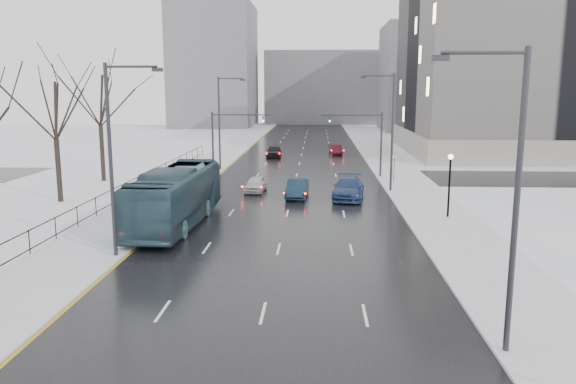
% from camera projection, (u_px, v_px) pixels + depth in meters
% --- Properties ---
extents(road, '(16.00, 150.00, 0.04)m').
position_uv_depth(road, '(300.00, 162.00, 68.22)').
color(road, black).
rests_on(road, ground).
extents(cross_road, '(130.00, 10.00, 0.04)m').
position_uv_depth(cross_road, '(296.00, 177.00, 56.44)').
color(cross_road, black).
rests_on(cross_road, ground).
extents(sidewalk_left, '(5.00, 150.00, 0.16)m').
position_uv_depth(sidewalk_left, '(214.00, 161.00, 68.75)').
color(sidewalk_left, silver).
rests_on(sidewalk_left, ground).
extents(sidewalk_right, '(5.00, 150.00, 0.16)m').
position_uv_depth(sidewalk_right, '(387.00, 162.00, 67.68)').
color(sidewalk_right, silver).
rests_on(sidewalk_right, ground).
extents(park_strip, '(14.00, 150.00, 0.12)m').
position_uv_depth(park_strip, '(138.00, 160.00, 69.23)').
color(park_strip, white).
rests_on(park_strip, ground).
extents(tree_park_d, '(8.75, 8.75, 12.50)m').
position_uv_depth(tree_park_d, '(61.00, 203.00, 43.60)').
color(tree_park_d, black).
rests_on(tree_park_d, ground).
extents(tree_park_e, '(9.45, 9.45, 13.50)m').
position_uv_depth(tree_park_e, '(104.00, 182.00, 53.44)').
color(tree_park_e, black).
rests_on(tree_park_e, ground).
extents(iron_fence, '(0.06, 70.00, 1.30)m').
position_uv_depth(iron_fence, '(101.00, 202.00, 39.26)').
color(iron_fence, black).
rests_on(iron_fence, sidewalk_left).
extents(streetlight_r_near, '(2.95, 0.25, 10.00)m').
position_uv_depth(streetlight_r_near, '(510.00, 189.00, 17.68)').
color(streetlight_r_near, '#2D2D33').
rests_on(streetlight_r_near, ground).
extents(streetlight_r_mid, '(2.95, 0.25, 10.00)m').
position_uv_depth(streetlight_r_mid, '(390.00, 126.00, 47.15)').
color(streetlight_r_mid, '#2D2D33').
rests_on(streetlight_r_mid, ground).
extents(streetlight_l_near, '(2.95, 0.25, 10.00)m').
position_uv_depth(streetlight_l_near, '(115.00, 151.00, 28.34)').
color(streetlight_l_near, '#2D2D33').
rests_on(streetlight_l_near, ground).
extents(streetlight_l_far, '(2.95, 0.25, 10.00)m').
position_uv_depth(streetlight_l_far, '(221.00, 119.00, 59.77)').
color(streetlight_l_far, '#2D2D33').
rests_on(streetlight_l_far, ground).
extents(lamppost_r_mid, '(0.36, 0.36, 4.28)m').
position_uv_depth(lamppost_r_mid, '(450.00, 176.00, 37.67)').
color(lamppost_r_mid, black).
rests_on(lamppost_r_mid, sidewalk_right).
extents(mast_signal_right, '(6.10, 0.33, 6.50)m').
position_uv_depth(mast_signal_right, '(370.00, 136.00, 55.32)').
color(mast_signal_right, '#2D2D33').
rests_on(mast_signal_right, ground).
extents(mast_signal_left, '(6.10, 0.33, 6.50)m').
position_uv_depth(mast_signal_left, '(223.00, 136.00, 56.07)').
color(mast_signal_left, '#2D2D33').
rests_on(mast_signal_left, ground).
extents(no_uturn_sign, '(0.60, 0.06, 2.70)m').
position_uv_depth(no_uturn_sign, '(394.00, 160.00, 51.63)').
color(no_uturn_sign, '#2D2D33').
rests_on(no_uturn_sign, sidewalk_right).
extents(civic_building, '(41.00, 31.00, 24.80)m').
position_uv_depth(civic_building, '(560.00, 70.00, 76.20)').
color(civic_building, gray).
rests_on(civic_building, ground).
extents(bldg_far_right, '(24.00, 20.00, 22.00)m').
position_uv_depth(bldg_far_right, '(440.00, 78.00, 118.83)').
color(bldg_far_right, slate).
rests_on(bldg_far_right, ground).
extents(bldg_far_left, '(18.00, 22.00, 28.00)m').
position_uv_depth(bldg_far_left, '(214.00, 66.00, 130.66)').
color(bldg_far_left, slate).
rests_on(bldg_far_left, ground).
extents(bldg_far_center, '(30.00, 18.00, 18.00)m').
position_uv_depth(bldg_far_center, '(325.00, 88.00, 144.97)').
color(bldg_far_center, slate).
rests_on(bldg_far_center, ground).
extents(bus, '(3.53, 13.44, 3.72)m').
position_uv_depth(bus, '(176.00, 197.00, 36.10)').
color(bus, '#2D4B57').
rests_on(bus, road).
extents(sedan_center_near, '(1.88, 4.06, 1.35)m').
position_uv_depth(sedan_center_near, '(256.00, 184.00, 47.99)').
color(sedan_center_near, silver).
rests_on(sedan_center_near, road).
extents(sedan_right_near, '(1.84, 4.57, 1.48)m').
position_uv_depth(sedan_right_near, '(297.00, 189.00, 45.30)').
color(sedan_right_near, '#122538').
rests_on(sedan_right_near, road).
extents(sedan_right_far, '(2.98, 6.02, 1.68)m').
position_uv_depth(sedan_right_far, '(348.00, 188.00, 44.97)').
color(sedan_right_far, navy).
rests_on(sedan_right_far, road).
extents(sedan_center_far, '(2.03, 4.70, 1.58)m').
position_uv_depth(sedan_center_far, '(274.00, 151.00, 72.24)').
color(sedan_center_far, black).
rests_on(sedan_center_far, road).
extents(sedan_right_distant, '(1.80, 4.15, 1.33)m').
position_uv_depth(sedan_right_distant, '(336.00, 150.00, 75.27)').
color(sedan_right_distant, '#490C19').
rests_on(sedan_right_distant, road).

